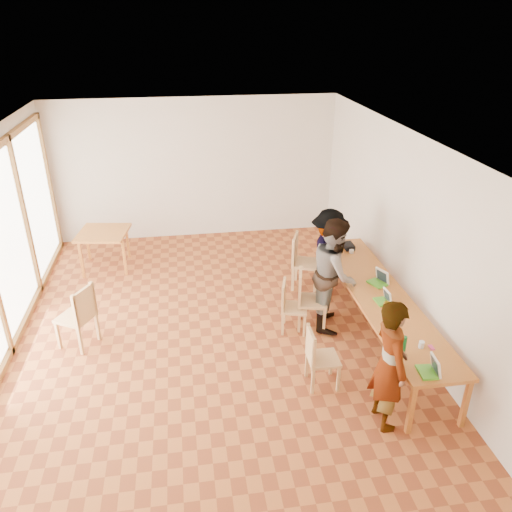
{
  "coord_description": "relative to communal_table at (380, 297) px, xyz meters",
  "views": [
    {
      "loc": [
        -0.3,
        -6.43,
        4.5
      ],
      "look_at": [
        0.77,
        0.45,
        1.1
      ],
      "focal_mm": 35.0,
      "sensor_mm": 36.0,
      "label": 1
    }
  ],
  "objects": [
    {
      "name": "condiment_cup",
      "position": [
        0.03,
        1.42,
        0.08
      ],
      "size": [
        0.08,
        0.08,
        0.06
      ],
      "primitive_type": "cylinder",
      "color": "white",
      "rests_on": "communal_table"
    },
    {
      "name": "person_near",
      "position": [
        -0.57,
        -1.7,
        0.14
      ],
      "size": [
        0.43,
        0.63,
        1.69
      ],
      "primitive_type": "imported",
      "rotation": [
        0.0,
        0.0,
        1.61
      ],
      "color": "gray",
      "rests_on": "ground"
    },
    {
      "name": "ground",
      "position": [
        -2.5,
        0.4,
        -0.7
      ],
      "size": [
        8.0,
        8.0,
        0.0
      ],
      "primitive_type": "plane",
      "color": "#A65728",
      "rests_on": "ground"
    },
    {
      "name": "yellow_mug",
      "position": [
        -0.05,
        -0.38,
        0.09
      ],
      "size": [
        0.15,
        0.15,
        0.09
      ],
      "primitive_type": "imported",
      "rotation": [
        0.0,
        0.0,
        0.36
      ],
      "color": "gold",
      "rests_on": "communal_table"
    },
    {
      "name": "laptop_mid",
      "position": [
        -0.03,
        -0.22,
        0.1
      ],
      "size": [
        0.22,
        0.25,
        0.2
      ],
      "rotation": [
        0.0,
        0.0,
        0.08
      ],
      "color": "green",
      "rests_on": "communal_table"
    },
    {
      "name": "person_far",
      "position": [
        -0.44,
        1.27,
        0.11
      ],
      "size": [
        0.83,
        1.16,
        1.63
      ],
      "primitive_type": "imported",
      "rotation": [
        0.0,
        0.0,
        1.34
      ],
      "color": "gray",
      "rests_on": "ground"
    },
    {
      "name": "laptop_far",
      "position": [
        0.11,
        0.32,
        0.11
      ],
      "size": [
        0.32,
        0.34,
        0.23
      ],
      "rotation": [
        0.0,
        0.0,
        0.43
      ],
      "color": "green",
      "rests_on": "communal_table"
    },
    {
      "name": "ceiling",
      "position": [
        -2.5,
        0.4,
        2.32
      ],
      "size": [
        6.0,
        8.0,
        0.04
      ],
      "primitive_type": "cube",
      "color": "white",
      "rests_on": "wall_back"
    },
    {
      "name": "chair_near",
      "position": [
        -1.21,
        -0.93,
        -0.18
      ],
      "size": [
        0.41,
        0.41,
        0.46
      ],
      "rotation": [
        0.0,
        0.0,
        -0.01
      ],
      "color": "tan",
      "rests_on": "ground"
    },
    {
      "name": "pink_phone",
      "position": [
        0.14,
        -1.36,
        0.05
      ],
      "size": [
        0.05,
        0.1,
        0.01
      ],
      "primitive_type": "cube",
      "color": "#D1327B",
      "rests_on": "communal_table"
    },
    {
      "name": "clear_glass",
      "position": [
        0.01,
        -1.33,
        0.09
      ],
      "size": [
        0.07,
        0.07,
        0.09
      ],
      "primitive_type": "cylinder",
      "color": "silver",
      "rests_on": "communal_table"
    },
    {
      "name": "wall_back",
      "position": [
        -2.5,
        4.4,
        0.8
      ],
      "size": [
        6.0,
        0.1,
        3.0
      ],
      "primitive_type": "cube",
      "color": "beige",
      "rests_on": "ground"
    },
    {
      "name": "chair_far",
      "position": [
        -1.29,
        0.39,
        -0.19
      ],
      "size": [
        0.48,
        0.48,
        0.44
      ],
      "rotation": [
        0.0,
        0.0,
        -0.28
      ],
      "color": "tan",
      "rests_on": "ground"
    },
    {
      "name": "chair_spare",
      "position": [
        -4.39,
        0.44,
        -0.09
      ],
      "size": [
        0.63,
        0.63,
        0.53
      ],
      "rotation": [
        0.0,
        0.0,
        2.62
      ],
      "color": "tan",
      "rests_on": "ground"
    },
    {
      "name": "person_mid",
      "position": [
        -0.57,
        0.47,
        0.19
      ],
      "size": [
        0.9,
        1.03,
        1.79
      ],
      "primitive_type": "imported",
      "rotation": [
        0.0,
        0.0,
        1.29
      ],
      "color": "gray",
      "rests_on": "ground"
    },
    {
      "name": "chair_mid",
      "position": [
        -1.01,
        0.46,
        -0.11
      ],
      "size": [
        0.55,
        0.55,
        0.51
      ],
      "rotation": [
        0.0,
        0.0,
        -0.26
      ],
      "color": "tan",
      "rests_on": "ground"
    },
    {
      "name": "side_table",
      "position": [
        -4.35,
        3.05,
        -0.03
      ],
      "size": [
        0.9,
        0.9,
        0.75
      ],
      "rotation": [
        0.0,
        0.0,
        -0.15
      ],
      "color": "#CC6E2D",
      "rests_on": "ground"
    },
    {
      "name": "communal_table",
      "position": [
        0.0,
        0.0,
        0.0
      ],
      "size": [
        0.8,
        4.0,
        0.75
      ],
      "color": "#CC6E2D",
      "rests_on": "ground"
    },
    {
      "name": "chair_empty",
      "position": [
        -0.8,
        1.73,
        -0.09
      ],
      "size": [
        0.6,
        0.6,
        0.53
      ],
      "rotation": [
        0.0,
        0.0,
        -0.38
      ],
      "color": "tan",
      "rests_on": "ground"
    },
    {
      "name": "laptop_near",
      "position": [
        -0.1,
        -1.8,
        0.11
      ],
      "size": [
        0.24,
        0.28,
        0.22
      ],
      "rotation": [
        0.0,
        0.0,
        -0.08
      ],
      "color": "green",
      "rests_on": "communal_table"
    },
    {
      "name": "wall_front",
      "position": [
        -2.5,
        -3.6,
        0.8
      ],
      "size": [
        6.0,
        0.1,
        3.0
      ],
      "primitive_type": "cube",
      "color": "beige",
      "rests_on": "ground"
    },
    {
      "name": "black_pouch",
      "position": [
        0.04,
        1.61,
        0.09
      ],
      "size": [
        0.16,
        0.26,
        0.09
      ],
      "primitive_type": "cube",
      "color": "black",
      "rests_on": "communal_table"
    },
    {
      "name": "wall_right",
      "position": [
        0.5,
        0.4,
        0.8
      ],
      "size": [
        0.1,
        8.0,
        3.0
      ],
      "primitive_type": "cube",
      "color": "beige",
      "rests_on": "ground"
    },
    {
      "name": "green_bottle",
      "position": [
        -0.3,
        -1.45,
        0.19
      ],
      "size": [
        0.07,
        0.07,
        0.28
      ],
      "primitive_type": "cylinder",
      "color": "#146A2D",
      "rests_on": "communal_table"
    }
  ]
}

